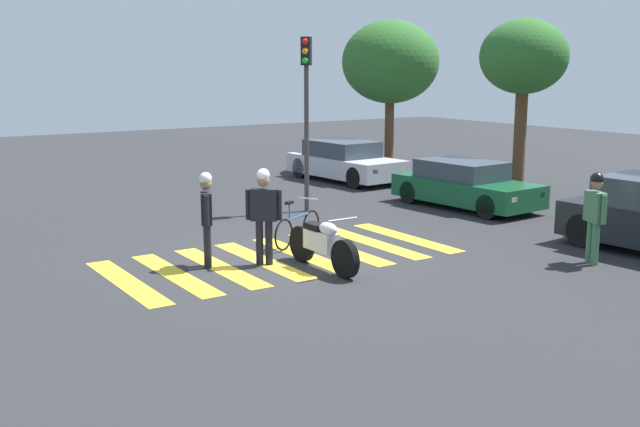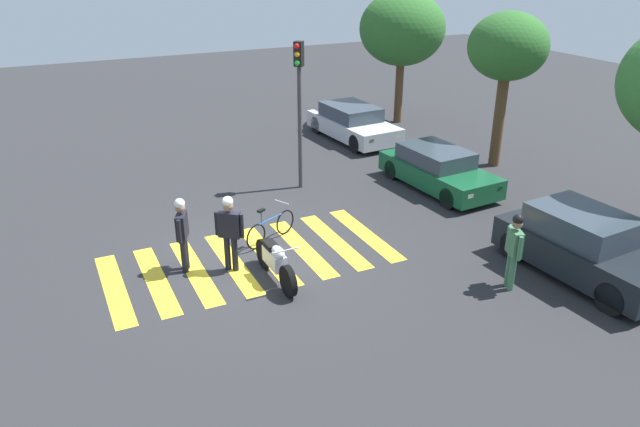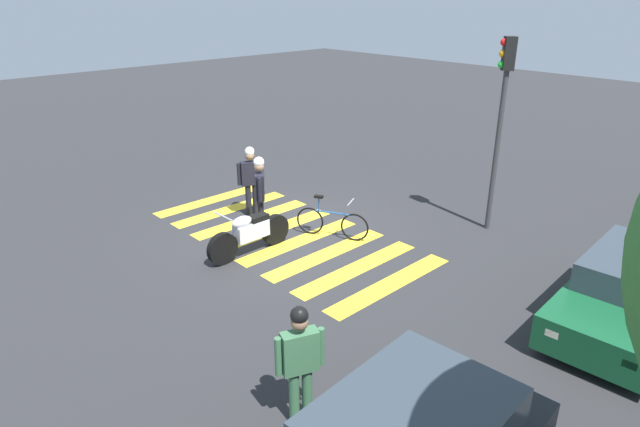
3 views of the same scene
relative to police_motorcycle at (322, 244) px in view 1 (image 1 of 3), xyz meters
name	(u,v)px [view 1 (image 1 of 3)]	position (x,y,z in m)	size (l,w,h in m)	color
ground_plane	(282,257)	(-1.17, -0.18, -0.47)	(60.00, 60.00, 0.00)	#2B2B2D
police_motorcycle	(322,244)	(0.00, 0.00, 0.00)	(2.11, 0.62, 1.06)	black
leaning_bicycle	(298,228)	(-1.86, 0.62, -0.11)	(0.81, 1.58, 0.99)	black
officer_on_foot	(264,209)	(-0.87, -0.74, 0.60)	(0.47, 0.56, 1.84)	black
officer_by_motorcycle	(206,212)	(-1.33, -1.70, 0.56)	(0.62, 0.38, 1.79)	black
pedestrian_bystander	(595,212)	(2.51, 4.49, 0.54)	(0.62, 0.36, 1.76)	#3F724C
crosswalk_stripes	(282,257)	(-1.17, -0.18, -0.47)	(3.29, 6.75, 0.01)	yellow
car_silver_sedan	(345,161)	(-8.73, 6.69, 0.15)	(4.31, 2.07, 1.30)	black
car_green_compact	(465,185)	(-3.09, 6.60, 0.12)	(4.12, 1.94, 1.24)	black
traffic_light_pole	(306,96)	(-4.94, 2.80, 2.47)	(0.34, 0.34, 4.41)	#38383D
street_tree_near	(390,62)	(-10.07, 9.60, 3.34)	(3.43, 3.43, 5.29)	brown
street_tree_mid	(524,59)	(-3.97, 9.60, 3.42)	(2.53, 2.53, 5.04)	brown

